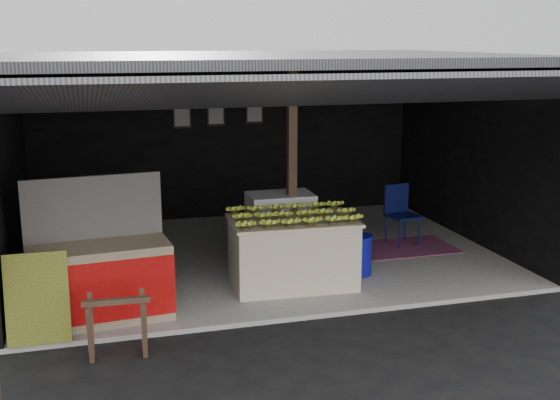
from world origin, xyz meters
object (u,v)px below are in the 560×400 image
object	(u,v)px
white_crate	(280,228)
water_barrel	(358,256)
sawhorse	(117,321)
plastic_chair	(400,209)
neighbor_stall	(100,278)
banana_table	(293,252)

from	to	relation	value
white_crate	water_barrel	size ratio (longest dim) A/B	1.92
water_barrel	white_crate	bearing A→B (deg)	137.51
sawhorse	plastic_chair	size ratio (longest dim) A/B	0.73
neighbor_stall	plastic_chair	distance (m)	5.01
banana_table	neighbor_stall	size ratio (longest dim) A/B	1.02
water_barrel	plastic_chair	world-z (taller)	plastic_chair
plastic_chair	sawhorse	bearing A→B (deg)	-157.26
banana_table	plastic_chair	distance (m)	2.59
neighbor_stall	water_barrel	distance (m)	3.52
banana_table	white_crate	bearing A→B (deg)	86.72
white_crate	plastic_chair	distance (m)	2.12
white_crate	sawhorse	bearing A→B (deg)	-134.54
water_barrel	plastic_chair	distance (m)	1.74
banana_table	white_crate	xyz separation A→B (m)	(0.11, 0.97, 0.06)
sawhorse	water_barrel	bearing A→B (deg)	28.87
sawhorse	water_barrel	size ratio (longest dim) A/B	1.30
sawhorse	water_barrel	world-z (taller)	sawhorse
water_barrel	sawhorse	bearing A→B (deg)	-153.76
banana_table	plastic_chair	bearing A→B (deg)	35.67
white_crate	neighbor_stall	world-z (taller)	neighbor_stall
banana_table	neighbor_stall	world-z (taller)	neighbor_stall
neighbor_stall	plastic_chair	xyz separation A→B (m)	(4.64, 1.88, 0.06)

